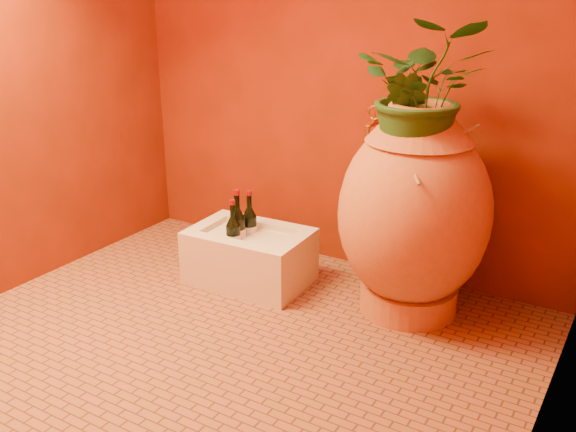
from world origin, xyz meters
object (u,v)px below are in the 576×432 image
Objects in this scene: stone_basin at (250,257)px; wine_bottle_c at (238,231)px; wine_bottle_a at (233,237)px; wall_tap at (373,122)px; amphora at (414,212)px; wine_bottle_b at (250,228)px.

wine_bottle_c reaches higher than stone_basin.
wine_bottle_a is at bearing -81.76° from wine_bottle_c.
wine_bottle_a is at bearing -137.52° from wall_tap.
wine_bottle_b is (-0.85, -0.08, -0.22)m from amphora.
wall_tap is at bearing 33.27° from wine_bottle_b.
wine_bottle_c is at bearing 98.24° from wine_bottle_a.
amphora is at bearing 9.71° from stone_basin.
amphora is 0.54m from wall_tap.
wine_bottle_a is 0.14m from wine_bottle_b.
wall_tap is at bearing 142.31° from amphora.
wine_bottle_c is 0.87m from wall_tap.
amphora reaches higher than wine_bottle_b.
wine_bottle_a is 0.97× the size of wine_bottle_b.
stone_basin is 1.94× the size of wine_bottle_b.
wall_tap reaches higher than wine_bottle_b.
stone_basin is 3.50× the size of wall_tap.
amphora is 0.89m from wine_bottle_b.
wine_bottle_a is 1.74× the size of wall_tap.
wine_bottle_b is at bearing -174.74° from amphora.
amphora is at bearing 11.04° from wine_bottle_c.
wine_bottle_c is at bearing -168.96° from amphora.
stone_basin is at bearing 60.74° from wine_bottle_a.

